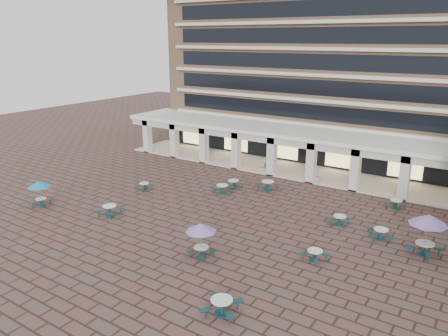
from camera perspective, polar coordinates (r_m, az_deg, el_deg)
The scene contains 18 objects.
ground at distance 33.56m, azimuth -0.52°, elevation -6.83°, with size 120.00×120.00×0.00m, color brown.
apartment_building at distance 53.79m, azimuth 15.42°, elevation 15.27°, with size 40.00×15.50×25.20m.
retail_arcade at distance 45.03m, azimuth 10.10°, elevation 3.08°, with size 42.00×6.60×4.40m.
picnic_table_0 at distance 35.43m, azimuth -14.70°, elevation -5.25°, with size 1.98×1.98×0.81m.
picnic_table_2 at distance 28.28m, azimuth 11.77°, elevation -10.99°, with size 1.87×1.87×0.71m.
picnic_table_3 at distance 22.94m, azimuth -0.30°, elevation -17.48°, with size 2.19×2.19×0.85m.
picnic_table_4 at distance 38.76m, azimuth -22.98°, elevation -2.06°, with size 1.85×1.85×2.14m.
picnic_table_5 at distance 40.58m, azimuth -10.37°, elevation -2.29°, with size 1.63×1.63×0.65m.
picnic_table_6 at distance 27.48m, azimuth -3.04°, elevation -7.94°, with size 1.99×1.99×2.30m.
picnic_table_7 at distance 32.30m, azimuth 19.80°, elevation -7.99°, with size 2.06×2.06×0.75m.
picnic_table_8 at distance 39.00m, azimuth -0.22°, elevation -2.66°, with size 1.82×1.82×0.79m.
picnic_table_9 at distance 40.03m, azimuth 5.73°, elevation -2.18°, with size 2.17×2.17×0.85m.
picnic_table_10 at distance 33.75m, azimuth 14.88°, elevation -6.51°, with size 1.60×1.60×0.71m.
picnic_table_11 at distance 30.34m, azimuth 25.12°, elevation -6.30°, with size 2.41×2.41×2.78m.
picnic_table_12 at distance 40.43m, azimuth 1.25°, elevation -2.00°, with size 2.02×2.02×0.74m.
picnic_table_13 at distance 38.35m, azimuth 21.55°, elevation -4.30°, with size 1.89×1.89×0.71m.
planter_left at distance 45.26m, azimuth 5.55°, elevation 0.04°, with size 1.50×0.78×1.23m.
planter_right at distance 43.21m, azimuth 11.55°, elevation -1.08°, with size 1.50×0.60×1.20m.
Camera 1 is at (17.28, -25.47, 13.39)m, focal length 35.00 mm.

